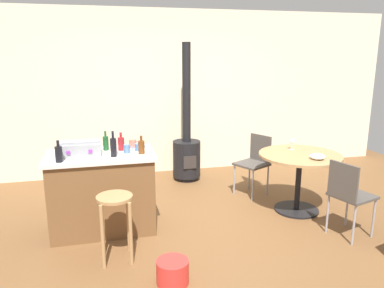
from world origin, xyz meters
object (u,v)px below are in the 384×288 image
at_px(folding_chair_near, 349,193).
at_px(bottle_2, 141,147).
at_px(bottle_5, 114,146).
at_px(wooden_stool, 115,213).
at_px(dining_table, 299,168).
at_px(cup_0, 133,143).
at_px(serving_bowl, 317,156).
at_px(plastic_bucket, 173,272).
at_px(cup_1, 127,149).
at_px(bottle_3, 113,147).
at_px(bottle_4, 121,143).
at_px(toolbox, 80,148).
at_px(cup_2, 139,147).
at_px(wine_glass, 292,142).
at_px(kitchen_island, 102,192).
at_px(folding_chair_far, 255,160).
at_px(bottle_0, 106,143).
at_px(wood_stove, 187,149).
at_px(bottle_1, 59,154).

bearing_deg(folding_chair_near, bottle_2, 161.33).
height_order(folding_chair_near, bottle_5, bottle_5).
distance_m(wooden_stool, dining_table, 2.42).
xyz_separation_m(cup_0, serving_bowl, (2.14, -0.53, -0.16)).
distance_m(bottle_2, bottle_5, 0.30).
bearing_deg(plastic_bucket, cup_1, 103.09).
distance_m(folding_chair_near, cup_0, 2.50).
xyz_separation_m(bottle_3, bottle_4, (0.10, 0.26, -0.03)).
bearing_deg(bottle_4, cup_0, 35.39).
distance_m(toolbox, cup_2, 0.65).
bearing_deg(dining_table, wooden_stool, -164.55).
bearing_deg(wine_glass, cup_0, 179.10).
height_order(toolbox, cup_1, toolbox).
bearing_deg(kitchen_island, cup_2, 5.44).
xyz_separation_m(kitchen_island, serving_bowl, (2.53, -0.33, 0.34)).
relative_size(wooden_stool, cup_2, 5.49).
bearing_deg(dining_table, kitchen_island, 178.46).
xyz_separation_m(folding_chair_far, bottle_5, (-1.99, -0.68, 0.49)).
height_order(bottle_0, cup_2, bottle_0).
distance_m(bottle_3, bottle_5, 0.12).
bearing_deg(folding_chair_near, toolbox, 163.61).
xyz_separation_m(kitchen_island, toolbox, (-0.21, -0.01, 0.53)).
bearing_deg(cup_1, kitchen_island, 172.47).
distance_m(folding_chair_near, cup_1, 2.49).
relative_size(folding_chair_far, cup_0, 7.02).
relative_size(folding_chair_far, bottle_4, 4.10).
bearing_deg(bottle_4, bottle_5, -121.81).
height_order(bottle_0, wine_glass, bottle_0).
xyz_separation_m(wood_stove, bottle_0, (-1.27, -1.34, 0.48)).
bearing_deg(bottle_4, plastic_bucket, -76.05).
height_order(folding_chair_far, plastic_bucket, folding_chair_far).
relative_size(kitchen_island, cup_0, 9.79).
xyz_separation_m(folding_chair_far, plastic_bucket, (-1.58, -1.88, -0.40)).
xyz_separation_m(bottle_5, cup_0, (0.23, 0.24, -0.04)).
bearing_deg(cup_0, folding_chair_far, 14.13).
height_order(folding_chair_far, cup_1, cup_1).
relative_size(bottle_3, wine_glass, 1.96).
relative_size(kitchen_island, plastic_bucket, 4.07).
distance_m(kitchen_island, cup_1, 0.58).
bearing_deg(bottle_0, cup_2, -16.27).
bearing_deg(bottle_5, bottle_0, 115.70).
bearing_deg(bottle_2, bottle_1, -171.63).
distance_m(bottle_0, bottle_5, 0.20).
bearing_deg(cup_0, bottle_4, -144.61).
distance_m(wood_stove, wine_glass, 1.77).
distance_m(wooden_stool, bottle_3, 0.76).
relative_size(dining_table, wood_stove, 0.48).
bearing_deg(folding_chair_far, cup_0, -165.87).
bearing_deg(bottle_3, bottle_2, 8.33).
bearing_deg(bottle_4, wooden_stool, -98.97).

